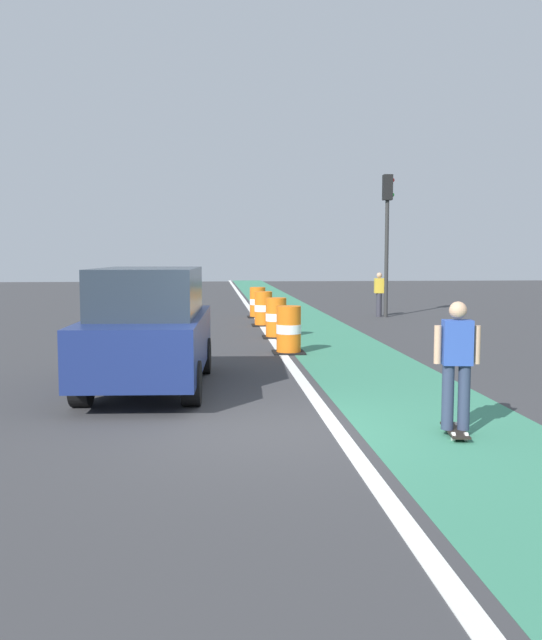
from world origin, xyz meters
The scene contains 11 objects.
ground_plane centered at (0.00, 0.00, 0.00)m, with size 100.00×100.00×0.00m, color #38383A.
bike_lane_strip centered at (2.40, 12.00, 0.00)m, with size 2.50×80.00×0.01m, color #387F60.
lane_divider_stripe centered at (0.90, 12.00, 0.01)m, with size 0.20×80.00×0.01m, color silver.
skateboarder_on_lane centered at (2.32, -0.60, 0.91)m, with size 0.57×0.82×1.69m.
parked_suv_nearest centered at (-1.77, 2.91, 1.04)m, with size 2.09×4.69×2.04m.
traffic_barrel_front centered at (1.06, 6.87, 0.53)m, with size 0.73×0.73×1.09m.
traffic_barrel_mid centered at (1.05, 9.90, 0.53)m, with size 0.73×0.73×1.09m.
traffic_barrel_back centered at (0.95, 13.13, 0.53)m, with size 0.73×0.73×1.09m.
traffic_barrel_far centered at (0.96, 16.09, 0.53)m, with size 0.73×0.73×1.09m.
traffic_light_corner centered at (5.61, 15.86, 3.50)m, with size 0.41×0.32×5.10m.
pedestrian_crossing centered at (5.40, 16.07, 0.86)m, with size 0.34×0.20×1.61m.
Camera 1 is at (-0.72, -8.97, 2.27)m, focal length 39.28 mm.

